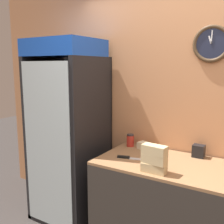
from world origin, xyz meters
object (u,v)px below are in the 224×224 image
Objects in this scene: condiment_jar at (130,140)px; napkin_dispenser at (199,151)px; sandwich_flat_left at (147,147)px; chefs_knife at (131,158)px; sandwich_stack_top at (154,150)px; sandwich_stack_middle at (154,159)px; sandwich_stack_bottom at (154,168)px; beverage_cooler at (71,123)px.

napkin_dispenser is (0.72, 0.03, -0.01)m from condiment_jar.
chefs_knife is at bearing -94.33° from sandwich_flat_left.
chefs_knife is 0.39m from condiment_jar.
chefs_knife is (-0.31, 0.19, -0.18)m from sandwich_stack_top.
chefs_knife is at bearing 148.46° from sandwich_stack_top.
sandwich_stack_middle reaches higher than sandwich_flat_left.
sandwich_stack_top is at bearing 0.00° from sandwich_stack_bottom.
sandwich_stack_top is 0.74m from condiment_jar.
sandwich_stack_bottom is 0.15m from sandwich_stack_top.
chefs_knife is (-0.02, -0.32, -0.03)m from sandwich_flat_left.
sandwich_stack_top is 0.62m from napkin_dispenser.
beverage_cooler is at bearing 163.55° from sandwich_stack_middle.
sandwich_stack_top reaches higher than sandwich_stack_bottom.
beverage_cooler is 1.41m from napkin_dispenser.
sandwich_stack_top reaches higher than condiment_jar.
condiment_jar is at bearing 118.50° from chefs_knife.
sandwich_stack_middle is 1.56× the size of condiment_jar.
chefs_knife is at bearing 148.46° from sandwich_stack_bottom.
beverage_cooler reaches higher than condiment_jar.
sandwich_stack_top is (0.00, 0.00, 0.15)m from sandwich_stack_bottom.
sandwich_flat_left is (-0.28, 0.51, -0.16)m from sandwich_stack_top.
condiment_jar is at bearing 132.87° from sandwich_stack_bottom.
sandwich_stack_top reaches higher than sandwich_stack_middle.
sandwich_stack_bottom is at bearing 0.00° from sandwich_stack_middle.
sandwich_stack_middle is at bearing 0.00° from sandwich_stack_top.
sandwich_stack_middle is (0.00, 0.00, 0.08)m from sandwich_stack_bottom.
sandwich_stack_top is at bearing -31.54° from chefs_knife.
condiment_jar is at bearing 16.06° from beverage_cooler.
beverage_cooler is at bearing 169.80° from chefs_knife.
beverage_cooler is 1.20m from sandwich_stack_top.
condiment_jar is (-0.49, 0.53, 0.03)m from sandwich_stack_bottom.
chefs_knife is 0.65m from napkin_dispenser.
beverage_cooler is 0.91m from sandwich_flat_left.
sandwich_stack_top is 0.41m from chefs_knife.
beverage_cooler is at bearing 163.55° from sandwich_stack_top.
sandwich_flat_left is 1.75× the size of condiment_jar.
sandwich_stack_bottom is at bearing 0.00° from sandwich_stack_top.
chefs_knife is at bearing -144.78° from napkin_dispenser.
condiment_jar is (-0.19, 0.34, 0.06)m from chefs_knife.
sandwich_stack_bottom is 0.58m from sandwich_flat_left.
sandwich_flat_left is 0.32m from chefs_knife.
condiment_jar is at bearing 132.87° from sandwich_stack_middle.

